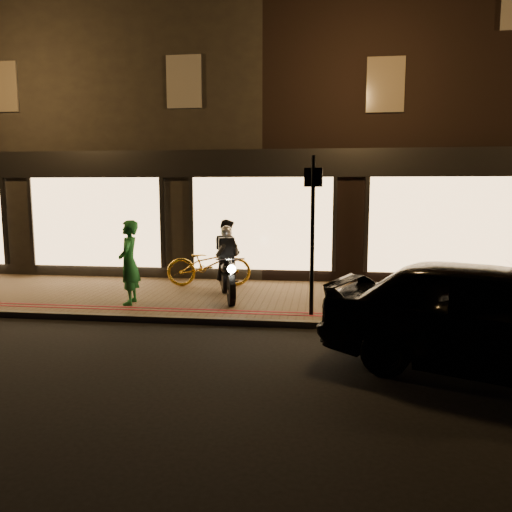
% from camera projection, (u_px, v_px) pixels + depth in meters
% --- Properties ---
extents(ground, '(90.00, 90.00, 0.00)m').
position_uv_depth(ground, '(237.00, 326.00, 9.20)').
color(ground, black).
rests_on(ground, ground).
extents(sidewalk, '(50.00, 4.00, 0.12)m').
position_uv_depth(sidewalk, '(252.00, 299.00, 11.16)').
color(sidewalk, brown).
rests_on(sidewalk, ground).
extents(kerb_stone, '(50.00, 0.14, 0.12)m').
position_uv_depth(kerb_stone, '(237.00, 322.00, 9.24)').
color(kerb_stone, '#59544C').
rests_on(kerb_stone, ground).
extents(red_kerb_lines, '(50.00, 0.26, 0.01)m').
position_uv_depth(red_kerb_lines, '(241.00, 312.00, 9.72)').
color(red_kerb_lines, maroon).
rests_on(red_kerb_lines, sidewalk).
extents(building_row, '(48.00, 10.11, 8.50)m').
position_uv_depth(building_row, '(279.00, 139.00, 17.46)').
color(building_row, black).
rests_on(building_row, ground).
extents(motorcycle, '(0.78, 1.89, 1.59)m').
position_uv_depth(motorcycle, '(228.00, 271.00, 10.86)').
color(motorcycle, black).
rests_on(motorcycle, sidewalk).
extents(sign_post, '(0.34, 0.13, 3.00)m').
position_uv_depth(sign_post, '(312.00, 227.00, 9.33)').
color(sign_post, black).
rests_on(sign_post, sidewalk).
extents(bicycle_gold, '(2.15, 1.07, 1.08)m').
position_uv_depth(bicycle_gold, '(209.00, 264.00, 12.30)').
color(bicycle_gold, gold).
rests_on(bicycle_gold, sidewalk).
extents(person_green, '(0.50, 0.69, 1.75)m').
position_uv_depth(person_green, '(129.00, 262.00, 10.33)').
color(person_green, '#1E7132').
rests_on(person_green, sidewalk).
extents(person_dark, '(0.99, 0.98, 1.62)m').
position_uv_depth(person_dark, '(227.00, 251.00, 12.78)').
color(person_dark, black).
rests_on(person_dark, sidewalk).
extents(parked_car, '(5.02, 3.57, 1.59)m').
position_uv_depth(parked_car, '(497.00, 318.00, 6.70)').
color(parked_car, black).
rests_on(parked_car, ground).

